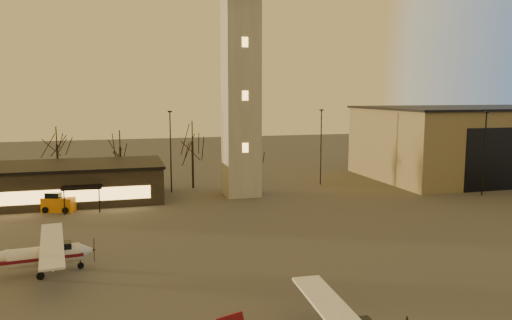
{
  "coord_description": "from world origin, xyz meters",
  "views": [
    {
      "loc": [
        -14.2,
        -27.74,
        12.32
      ],
      "look_at": [
        -2.88,
        13.0,
        6.61
      ],
      "focal_mm": 35.0,
      "sensor_mm": 36.0,
      "label": 1
    }
  ],
  "objects_px": {
    "hangar": "(473,142)",
    "service_cart": "(59,204)",
    "control_tower": "(241,58)",
    "terminal": "(48,183)",
    "cessna_rear": "(47,258)"
  },
  "relations": [
    {
      "from": "hangar",
      "to": "service_cart",
      "type": "bearing_deg",
      "value": -172.98
    },
    {
      "from": "control_tower",
      "to": "hangar",
      "type": "bearing_deg",
      "value": 6.31
    },
    {
      "from": "terminal",
      "to": "service_cart",
      "type": "bearing_deg",
      "value": -72.81
    },
    {
      "from": "cessna_rear",
      "to": "terminal",
      "type": "bearing_deg",
      "value": 89.92
    },
    {
      "from": "control_tower",
      "to": "cessna_rear",
      "type": "bearing_deg",
      "value": -131.1
    },
    {
      "from": "terminal",
      "to": "cessna_rear",
      "type": "relative_size",
      "value": 2.3
    },
    {
      "from": "terminal",
      "to": "service_cart",
      "type": "height_order",
      "value": "terminal"
    },
    {
      "from": "cessna_rear",
      "to": "hangar",
      "type": "bearing_deg",
      "value": 18.56
    },
    {
      "from": "terminal",
      "to": "hangar",
      "type": "bearing_deg",
      "value": 1.97
    },
    {
      "from": "control_tower",
      "to": "service_cart",
      "type": "distance_m",
      "value": 25.87
    },
    {
      "from": "service_cart",
      "to": "hangar",
      "type": "bearing_deg",
      "value": 26.85
    },
    {
      "from": "cessna_rear",
      "to": "service_cart",
      "type": "distance_m",
      "value": 19.1
    },
    {
      "from": "hangar",
      "to": "cessna_rear",
      "type": "height_order",
      "value": "hangar"
    },
    {
      "from": "control_tower",
      "to": "terminal",
      "type": "distance_m",
      "value": 26.24
    },
    {
      "from": "control_tower",
      "to": "cessna_rear",
      "type": "xyz_separation_m",
      "value": [
        -19.22,
        -22.04,
        -15.29
      ]
    }
  ]
}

